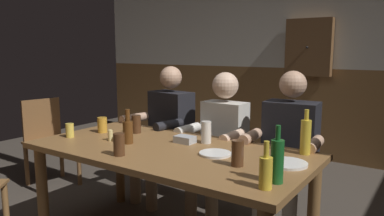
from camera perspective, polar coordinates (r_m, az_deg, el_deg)
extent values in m
cube|color=beige|center=(4.97, 17.39, 14.21)|extent=(6.70, 0.12, 1.43)
cube|color=brown|center=(5.01, 16.70, -0.66)|extent=(6.70, 0.12, 1.15)
cube|color=brown|center=(2.50, -3.71, -6.62)|extent=(1.91, 0.95, 0.04)
cylinder|color=brown|center=(2.99, -22.23, -12.02)|extent=(0.08, 0.08, 0.69)
cylinder|color=brown|center=(3.45, -11.14, -8.68)|extent=(0.08, 0.08, 0.69)
cylinder|color=brown|center=(2.58, 18.34, -15.18)|extent=(0.08, 0.08, 0.69)
cube|color=black|center=(3.44, -3.26, -1.96)|extent=(0.44, 0.28, 0.54)
sphere|color=tan|center=(3.38, -3.32, 4.78)|extent=(0.20, 0.20, 0.20)
cylinder|color=#997F60|center=(3.32, -3.73, -6.85)|extent=(0.19, 0.42, 0.13)
cylinder|color=#997F60|center=(3.48, -6.27, -6.12)|extent=(0.19, 0.42, 0.13)
cylinder|color=#997F60|center=(3.28, -6.34, -12.05)|extent=(0.10, 0.10, 0.42)
cylinder|color=#997F60|center=(3.44, -8.80, -11.05)|extent=(0.10, 0.10, 0.42)
cylinder|color=black|center=(3.09, -3.67, -2.67)|extent=(0.12, 0.29, 0.08)
cylinder|color=tan|center=(3.45, -8.98, -1.56)|extent=(0.12, 0.29, 0.08)
cube|color=silver|center=(3.13, 5.10, -3.54)|extent=(0.37, 0.21, 0.49)
sphere|color=beige|center=(3.07, 5.21, 3.53)|extent=(0.22, 0.22, 0.22)
cylinder|color=#997F60|center=(3.01, 5.23, -8.50)|extent=(0.14, 0.40, 0.13)
cylinder|color=#997F60|center=(3.12, 2.01, -7.87)|extent=(0.14, 0.40, 0.13)
cylinder|color=#997F60|center=(2.95, 3.09, -14.46)|extent=(0.10, 0.10, 0.42)
cylinder|color=#997F60|center=(3.05, -0.18, -13.59)|extent=(0.10, 0.10, 0.42)
cylinder|color=beige|center=(2.82, 6.31, -4.45)|extent=(0.09, 0.28, 0.08)
cylinder|color=silver|center=(3.05, -0.69, -3.38)|extent=(0.09, 0.28, 0.08)
cube|color=black|center=(2.89, 15.08, -4.36)|extent=(0.41, 0.27, 0.54)
sphere|color=tan|center=(2.83, 15.42, 3.58)|extent=(0.20, 0.20, 0.20)
cylinder|color=silver|center=(2.80, 16.21, -10.23)|extent=(0.16, 0.43, 0.13)
cylinder|color=silver|center=(2.85, 11.96, -9.69)|extent=(0.16, 0.43, 0.13)
cylinder|color=silver|center=(2.77, 10.36, -16.24)|extent=(0.10, 0.10, 0.42)
cylinder|color=tan|center=(2.59, 18.43, -5.44)|extent=(0.10, 0.29, 0.08)
cylinder|color=tan|center=(2.72, 9.06, -4.45)|extent=(0.10, 0.29, 0.08)
cylinder|color=brown|center=(3.09, -26.93, -14.16)|extent=(0.04, 0.04, 0.44)
cube|color=brown|center=(4.02, -21.00, -5.05)|extent=(0.51, 0.51, 0.02)
cube|color=brown|center=(4.16, -22.34, -1.58)|extent=(0.10, 0.40, 0.42)
cylinder|color=brown|center=(4.00, -17.15, -8.34)|extent=(0.04, 0.04, 0.44)
cylinder|color=brown|center=(3.84, -22.18, -9.33)|extent=(0.04, 0.04, 0.44)
cylinder|color=brown|center=(4.32, -19.61, -7.16)|extent=(0.04, 0.04, 0.44)
cylinder|color=brown|center=(4.18, -24.31, -8.00)|extent=(0.04, 0.04, 0.44)
cylinder|color=#F9E08C|center=(2.74, -12.55, -4.16)|extent=(0.04, 0.04, 0.08)
cube|color=#B2B7BC|center=(2.62, -1.12, -4.90)|extent=(0.14, 0.10, 0.05)
cylinder|color=white|center=(2.20, 14.52, -8.33)|extent=(0.24, 0.24, 0.01)
cylinder|color=white|center=(2.33, 3.62, -7.09)|extent=(0.20, 0.20, 0.01)
cylinder|color=gold|center=(1.79, 11.38, -9.90)|extent=(0.06, 0.06, 0.15)
cylinder|color=gold|center=(1.76, 11.49, -6.31)|extent=(0.03, 0.03, 0.08)
cylinder|color=#195923|center=(1.87, 13.08, -8.11)|extent=(0.07, 0.07, 0.22)
cylinder|color=#195923|center=(1.84, 13.24, -3.75)|extent=(0.02, 0.02, 0.07)
cylinder|color=gold|center=(2.42, 17.24, -4.36)|extent=(0.07, 0.07, 0.22)
cylinder|color=gold|center=(2.40, 17.39, -1.02)|extent=(0.03, 0.03, 0.07)
cylinder|color=#593314|center=(2.63, -9.93, -3.75)|extent=(0.07, 0.07, 0.16)
cylinder|color=#593314|center=(2.60, -10.00, -1.12)|extent=(0.03, 0.03, 0.09)
cylinder|color=#4C2D19|center=(2.34, -11.28, -5.58)|extent=(0.07, 0.07, 0.14)
cylinder|color=#4C2D19|center=(2.11, 7.08, -6.97)|extent=(0.07, 0.07, 0.15)
cylinder|color=white|center=(2.60, 2.23, -3.80)|extent=(0.07, 0.07, 0.16)
cylinder|color=gold|center=(3.02, -13.76, -2.57)|extent=(0.08, 0.08, 0.12)
cylinder|color=#4C2D19|center=(2.95, -8.65, -2.49)|extent=(0.07, 0.07, 0.14)
cylinder|color=#E5C64C|center=(2.93, -18.46, -3.32)|extent=(0.06, 0.06, 0.11)
cube|color=brown|center=(4.79, 17.69, 8.97)|extent=(0.56, 0.12, 0.70)
sphere|color=black|center=(4.72, 17.42, 8.99)|extent=(0.03, 0.03, 0.03)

